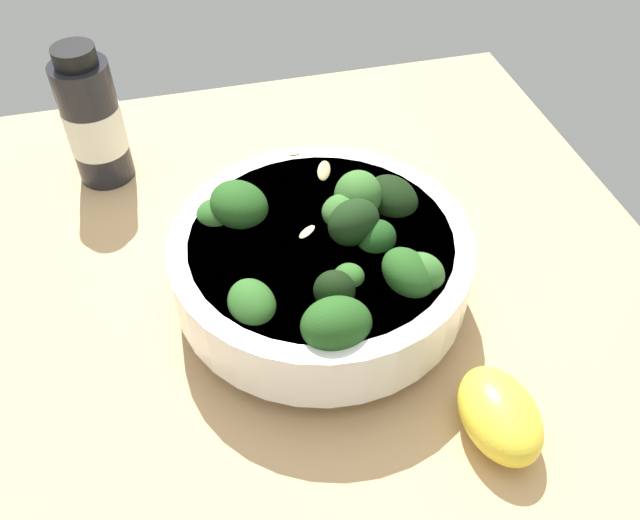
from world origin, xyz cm
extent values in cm
cube|color=tan|center=(0.00, 0.00, -2.42)|extent=(66.26, 66.26, 4.84)
cylinder|color=white|center=(0.31, -3.57, 0.82)|extent=(12.34, 12.34, 1.65)
cylinder|color=white|center=(0.31, -3.57, 4.12)|extent=(22.43, 22.43, 4.95)
cylinder|color=silver|center=(0.31, -3.57, 6.20)|extent=(19.46, 19.46, 0.80)
cylinder|color=#589D47|center=(-8.17, -2.53, 4.99)|extent=(2.10, 2.20, 1.31)
ellipsoid|color=#23511C|center=(-8.17, -2.53, 6.76)|extent=(5.37, 6.34, 5.43)
cylinder|color=#3C7A32|center=(-5.15, -9.39, 4.87)|extent=(1.72, 1.55, 1.70)
ellipsoid|color=#386B2B|center=(-5.15, -9.39, 6.54)|extent=(5.00, 4.73, 3.82)
cylinder|color=#589D47|center=(-4.14, -4.48, 5.17)|extent=(1.39, 1.41, 1.39)
ellipsoid|color=#2D6023|center=(-4.14, -4.48, 6.48)|extent=(2.76, 2.68, 2.35)
cylinder|color=#4A8F3C|center=(-4.92, 2.43, 4.84)|extent=(1.63, 1.61, 1.48)
ellipsoid|color=#2D6023|center=(-4.92, 2.43, 6.48)|extent=(4.81, 3.89, 3.30)
cylinder|color=#2F662B|center=(1.25, -5.41, 6.38)|extent=(1.30, 1.42, 1.43)
ellipsoid|color=#386B2B|center=(1.25, -5.41, 7.74)|extent=(3.95, 3.93, 2.79)
cylinder|color=#2F662B|center=(-1.09, -7.46, 5.21)|extent=(1.37, 1.29, 1.12)
ellipsoid|color=#194216|center=(-1.09, -7.46, 6.59)|extent=(4.42, 4.85, 4.33)
cylinder|color=#2F662B|center=(-5.50, -3.09, 5.52)|extent=(1.79, 1.61, 1.54)
ellipsoid|color=black|center=(-5.50, -3.09, 7.03)|extent=(4.02, 3.58, 3.66)
cylinder|color=#2F662B|center=(4.47, 1.68, 5.48)|extent=(2.00, 1.92, 1.08)
ellipsoid|color=#23511C|center=(4.47, 1.68, 7.14)|extent=(4.95, 5.70, 5.00)
cylinder|color=#2F662B|center=(2.80, -9.97, 4.93)|extent=(2.12, 2.10, 1.62)
ellipsoid|color=black|center=(2.80, -9.97, 6.70)|extent=(6.11, 6.18, 4.80)
cylinder|color=#2F662B|center=(4.60, 3.54, 4.61)|extent=(1.56, 1.66, 1.52)
ellipsoid|color=#2D6023|center=(4.60, 3.54, 6.24)|extent=(4.47, 4.10, 3.30)
cylinder|color=#589D47|center=(-5.23, -8.43, 5.20)|extent=(1.80, 1.90, 1.61)
ellipsoid|color=#23511C|center=(-5.23, -8.43, 6.96)|extent=(5.80, 5.96, 5.15)
cylinder|color=#3C7A32|center=(-0.22, -6.02, 5.81)|extent=(2.07, 2.14, 1.77)
ellipsoid|color=black|center=(-0.22, -6.02, 7.62)|extent=(5.36, 5.44, 4.15)
cylinder|color=#3C7A32|center=(2.60, -7.10, 6.21)|extent=(1.97, 1.94, 1.00)
ellipsoid|color=#386B2B|center=(2.60, -7.10, 7.81)|extent=(5.78, 5.52, 5.46)
ellipsoid|color=#DBBC84|center=(5.11, -5.09, 8.63)|extent=(1.96, 1.71, 1.19)
ellipsoid|color=#DBBC84|center=(2.67, -5.50, 7.02)|extent=(2.03, 1.97, 0.79)
ellipsoid|color=#DBBC84|center=(-0.23, -2.53, 7.48)|extent=(2.01, 1.94, 0.96)
ellipsoid|color=#DBBC84|center=(8.40, -3.41, 8.17)|extent=(1.97, 1.79, 1.18)
ellipsoid|color=yellow|center=(-14.44, -11.95, 2.05)|extent=(7.51, 5.25, 4.11)
cylinder|color=black|center=(20.33, 12.47, 5.84)|extent=(5.11, 5.11, 11.68)
cylinder|color=black|center=(20.33, 12.47, 12.46)|extent=(3.67, 3.67, 1.57)
cylinder|color=silver|center=(20.33, 12.47, 5.33)|extent=(5.21, 5.21, 4.35)
camera|label=1|loc=(-33.73, 5.05, 40.23)|focal=37.24mm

